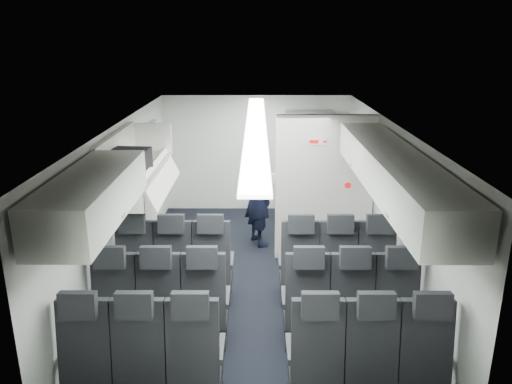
{
  "coord_description": "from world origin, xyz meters",
  "views": [
    {
      "loc": [
        0.02,
        -6.05,
        3.19
      ],
      "look_at": [
        0.0,
        0.4,
        1.15
      ],
      "focal_mm": 35.0,
      "sensor_mm": 36.0,
      "label": 1
    }
  ],
  "objects_px": {
    "seat_row_mid": "(256,312)",
    "seat_row_rear": "(255,367)",
    "seat_row_front": "(256,273)",
    "boarding_door": "(153,182)",
    "flight_attendant": "(258,194)",
    "carry_on_bag": "(131,159)",
    "galley_unit": "(309,164)"
  },
  "relations": [
    {
      "from": "flight_attendant",
      "to": "seat_row_rear",
      "type": "bearing_deg",
      "value": 155.66
    },
    {
      "from": "carry_on_bag",
      "to": "seat_row_rear",
      "type": "bearing_deg",
      "value": -45.91
    },
    {
      "from": "boarding_door",
      "to": "carry_on_bag",
      "type": "height_order",
      "value": "carry_on_bag"
    },
    {
      "from": "seat_row_mid",
      "to": "boarding_door",
      "type": "bearing_deg",
      "value": 118.77
    },
    {
      "from": "seat_row_front",
      "to": "galley_unit",
      "type": "xyz_separation_m",
      "value": [
        0.95,
        3.25,
        0.55
      ]
    },
    {
      "from": "flight_attendant",
      "to": "carry_on_bag",
      "type": "xyz_separation_m",
      "value": [
        -1.46,
        -1.85,
        1.0
      ]
    },
    {
      "from": "seat_row_front",
      "to": "seat_row_mid",
      "type": "xyz_separation_m",
      "value": [
        0.0,
        -0.9,
        0.0
      ]
    },
    {
      "from": "seat_row_rear",
      "to": "flight_attendant",
      "type": "height_order",
      "value": "flight_attendant"
    },
    {
      "from": "seat_row_mid",
      "to": "seat_row_front",
      "type": "bearing_deg",
      "value": 90.0
    },
    {
      "from": "boarding_door",
      "to": "seat_row_front",
      "type": "bearing_deg",
      "value": -51.84
    },
    {
      "from": "seat_row_front",
      "to": "seat_row_rear",
      "type": "height_order",
      "value": "same"
    },
    {
      "from": "galley_unit",
      "to": "carry_on_bag",
      "type": "xyz_separation_m",
      "value": [
        -2.37,
        -3.24,
        0.88
      ]
    },
    {
      "from": "seat_row_front",
      "to": "flight_attendant",
      "type": "xyz_separation_m",
      "value": [
        0.04,
        1.87,
        0.42
      ]
    },
    {
      "from": "seat_row_mid",
      "to": "galley_unit",
      "type": "xyz_separation_m",
      "value": [
        0.95,
        4.15,
        0.55
      ]
    },
    {
      "from": "seat_row_front",
      "to": "boarding_door",
      "type": "bearing_deg",
      "value": 128.16
    },
    {
      "from": "seat_row_rear",
      "to": "boarding_door",
      "type": "bearing_deg",
      "value": 112.87
    },
    {
      "from": "galley_unit",
      "to": "boarding_door",
      "type": "height_order",
      "value": "galley_unit"
    },
    {
      "from": "seat_row_mid",
      "to": "flight_attendant",
      "type": "distance_m",
      "value": 2.8
    },
    {
      "from": "seat_row_front",
      "to": "flight_attendant",
      "type": "relative_size",
      "value": 2.02
    },
    {
      "from": "seat_row_rear",
      "to": "carry_on_bag",
      "type": "relative_size",
      "value": 8.04
    },
    {
      "from": "seat_row_front",
      "to": "carry_on_bag",
      "type": "bearing_deg",
      "value": 179.31
    },
    {
      "from": "seat_row_front",
      "to": "seat_row_mid",
      "type": "distance_m",
      "value": 0.9
    },
    {
      "from": "seat_row_front",
      "to": "seat_row_rear",
      "type": "distance_m",
      "value": 1.8
    },
    {
      "from": "seat_row_rear",
      "to": "seat_row_front",
      "type": "bearing_deg",
      "value": 90.0
    },
    {
      "from": "seat_row_mid",
      "to": "seat_row_rear",
      "type": "height_order",
      "value": "same"
    },
    {
      "from": "seat_row_front",
      "to": "galley_unit",
      "type": "distance_m",
      "value": 3.43
    },
    {
      "from": "carry_on_bag",
      "to": "galley_unit",
      "type": "bearing_deg",
      "value": 59.77
    },
    {
      "from": "seat_row_rear",
      "to": "galley_unit",
      "type": "relative_size",
      "value": 1.75
    },
    {
      "from": "seat_row_front",
      "to": "carry_on_bag",
      "type": "xyz_separation_m",
      "value": [
        -1.42,
        0.02,
        1.43
      ]
    },
    {
      "from": "seat_row_rear",
      "to": "boarding_door",
      "type": "relative_size",
      "value": 1.79
    },
    {
      "from": "seat_row_mid",
      "to": "galley_unit",
      "type": "bearing_deg",
      "value": 77.12
    },
    {
      "from": "galley_unit",
      "to": "boarding_door",
      "type": "distance_m",
      "value": 2.84
    }
  ]
}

